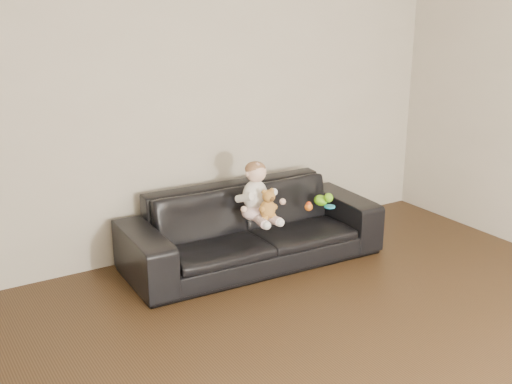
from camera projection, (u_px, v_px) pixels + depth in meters
wall_back at (171, 93)px, 4.88m from camera, size 5.00×0.00×5.00m
sofa at (252, 227)px, 4.99m from camera, size 2.03×0.86×0.58m
baby at (257, 195)px, 4.80m from camera, size 0.31×0.38×0.45m
teddy_bear at (268, 204)px, 4.70m from camera, size 0.14×0.14×0.23m
toy_green at (321, 200)px, 5.17m from camera, size 0.14×0.16×0.09m
toy_rattle at (309, 207)px, 5.05m from camera, size 0.07×0.07×0.07m
toy_blue_disc at (330, 207)px, 5.14m from camera, size 0.11×0.11×0.01m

